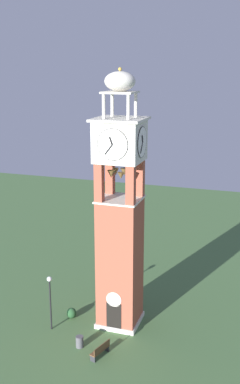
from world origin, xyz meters
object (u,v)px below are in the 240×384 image
at_px(clock_tower, 120,224).
at_px(lamp_post, 50,293).
at_px(park_bench, 101,350).
at_px(trash_bin, 80,342).

xyz_separation_m(clock_tower, lamp_post, (-4.40, -2.45, -4.87)).
distance_m(clock_tower, park_bench, 8.45).
bearing_deg(park_bench, lamp_post, 156.73).
height_order(clock_tower, trash_bin, clock_tower).
bearing_deg(park_bench, trash_bin, 162.31).
xyz_separation_m(park_bench, lamp_post, (-4.52, 1.94, 2.35)).
bearing_deg(lamp_post, trash_bin, -26.46).
height_order(park_bench, lamp_post, lamp_post).
height_order(clock_tower, lamp_post, clock_tower).
xyz_separation_m(park_bench, trash_bin, (-1.71, 0.55, -0.08)).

